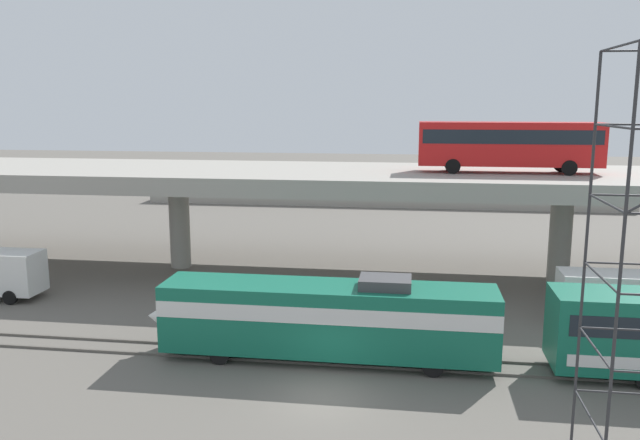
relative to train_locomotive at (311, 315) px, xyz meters
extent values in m
plane|color=#605B54|center=(1.15, -4.00, -2.19)|extent=(260.00, 260.00, 0.00)
cube|color=#59544C|center=(1.15, -0.75, -2.13)|extent=(110.00, 0.12, 0.12)
cube|color=#59544C|center=(1.15, 0.75, -2.13)|extent=(110.00, 0.12, 0.12)
cube|color=#14664C|center=(0.79, 0.00, -0.11)|extent=(15.83, 3.00, 3.20)
cube|color=silver|center=(0.79, 0.00, 0.46)|extent=(15.83, 3.04, 0.77)
cone|color=silver|center=(-7.12, 0.00, -0.43)|extent=(2.16, 2.85, 2.85)
cube|color=black|center=(-5.50, 0.00, 0.78)|extent=(2.16, 2.70, 1.02)
cube|color=#3F3F42|center=(3.49, 0.00, 1.74)|extent=(2.40, 1.80, 0.50)
cylinder|color=black|center=(-4.15, -1.35, -1.71)|extent=(0.96, 0.18, 0.96)
cylinder|color=black|center=(-4.15, 1.35, -1.71)|extent=(0.96, 0.18, 0.96)
cylinder|color=black|center=(5.74, -1.35, -1.71)|extent=(0.96, 0.18, 0.96)
cylinder|color=black|center=(5.74, 1.35, -1.71)|extent=(0.96, 0.18, 0.96)
cylinder|color=black|center=(14.78, 1.35, -1.73)|extent=(0.92, 0.18, 0.92)
cube|color=#9E998E|center=(1.15, 16.00, 4.67)|extent=(96.00, 12.70, 1.21)
cylinder|color=#9E998E|center=(-12.45, 16.00, 0.94)|extent=(1.50, 1.50, 6.26)
cylinder|color=#9E998E|center=(14.75, 16.00, 0.94)|extent=(1.50, 1.50, 6.26)
cube|color=red|center=(10.99, 15.86, 7.23)|extent=(12.00, 2.55, 2.90)
cube|color=black|center=(10.99, 15.86, 7.75)|extent=(11.52, 2.59, 0.93)
cube|color=black|center=(5.04, 15.86, 7.58)|extent=(0.08, 2.30, 1.74)
cylinder|color=black|center=(7.27, 14.65, 5.78)|extent=(1.00, 0.26, 1.00)
cylinder|color=black|center=(7.27, 17.07, 5.78)|extent=(1.00, 0.26, 1.00)
cylinder|color=black|center=(14.71, 14.65, 5.78)|extent=(1.00, 0.26, 1.00)
cylinder|color=black|center=(14.71, 17.07, 5.78)|extent=(1.00, 0.26, 1.00)
cube|color=silver|center=(-20.55, 6.78, -0.45)|extent=(4.60, 2.30, 2.60)
cylinder|color=black|center=(-19.54, 5.68, -1.75)|extent=(0.88, 0.28, 0.88)
cylinder|color=black|center=(-19.54, 7.87, -1.75)|extent=(0.88, 0.28, 0.88)
cube|color=silver|center=(15.09, 6.78, -0.45)|extent=(4.60, 2.30, 2.60)
cylinder|color=black|center=(14.08, 7.87, -1.75)|extent=(0.88, 0.28, 0.88)
cylinder|color=black|center=(14.08, 5.68, -1.75)|extent=(0.88, 0.28, 0.88)
cylinder|color=#2D2D30|center=(10.42, -6.94, 4.69)|extent=(0.10, 0.10, 13.76)
cylinder|color=#2D2D30|center=(10.42, -10.58, 4.69)|extent=(0.10, 0.10, 13.76)
cylinder|color=#2D2D30|center=(12.24, -6.94, 0.10)|extent=(3.65, 0.07, 0.07)
cylinder|color=#2D2D30|center=(10.42, -8.76, 0.10)|extent=(0.07, 3.65, 0.07)
cylinder|color=#2D2D30|center=(12.24, -6.94, 2.40)|extent=(3.65, 0.07, 0.07)
cylinder|color=#2D2D30|center=(10.42, -8.76, 2.40)|extent=(0.07, 3.65, 0.07)
cylinder|color=#2D2D30|center=(10.42, -8.76, 4.69)|extent=(0.07, 3.65, 0.07)
cylinder|color=#2D2D30|center=(10.42, -8.76, 6.98)|extent=(0.07, 3.65, 0.07)
cylinder|color=#2D2D30|center=(10.42, -8.76, 9.28)|extent=(0.07, 3.65, 0.07)
cylinder|color=#2D2D30|center=(10.42, -8.76, 11.57)|extent=(0.07, 3.65, 0.07)
cube|color=#9E998E|center=(1.15, 51.00, -1.34)|extent=(57.04, 10.81, 1.71)
cube|color=#B7B7BC|center=(8.98, 53.13, 0.19)|extent=(4.33, 1.72, 0.70)
cube|color=#1E232B|center=(8.76, 53.13, 0.78)|extent=(1.91, 1.51, 0.48)
cylinder|color=black|center=(10.32, 53.95, -0.16)|extent=(0.64, 0.20, 0.64)
cylinder|color=black|center=(10.32, 52.31, -0.16)|extent=(0.64, 0.20, 0.64)
cylinder|color=black|center=(7.63, 53.95, -0.16)|extent=(0.64, 0.20, 0.64)
cylinder|color=black|center=(7.63, 52.31, -0.16)|extent=(0.64, 0.20, 0.64)
cube|color=#9E998C|center=(-0.25, 51.54, 0.19)|extent=(4.39, 1.83, 0.70)
cube|color=#1E232B|center=(-0.47, 51.54, 0.78)|extent=(1.93, 1.61, 0.48)
cylinder|color=black|center=(1.11, 52.41, -0.16)|extent=(0.64, 0.20, 0.64)
cylinder|color=black|center=(1.11, 50.67, -0.16)|extent=(0.64, 0.20, 0.64)
cylinder|color=black|center=(-1.61, 52.41, -0.16)|extent=(0.64, 0.20, 0.64)
cylinder|color=black|center=(-1.61, 50.67, -0.16)|extent=(0.64, 0.20, 0.64)
cube|color=silver|center=(3.15, 49.40, 0.19)|extent=(4.65, 1.83, 0.70)
cube|color=#1E232B|center=(3.38, 49.40, 0.78)|extent=(2.04, 1.61, 0.48)
cylinder|color=black|center=(1.71, 48.53, -0.16)|extent=(0.64, 0.20, 0.64)
cylinder|color=black|center=(1.71, 50.27, -0.16)|extent=(0.64, 0.20, 0.64)
cylinder|color=black|center=(4.59, 48.53, -0.16)|extent=(0.64, 0.20, 0.64)
cylinder|color=black|center=(4.59, 50.27, -0.16)|extent=(0.64, 0.20, 0.64)
cube|color=#0C4C26|center=(21.42, 53.24, 0.19)|extent=(4.27, 1.89, 0.70)
cube|color=#1E232B|center=(21.64, 53.24, 0.78)|extent=(1.88, 1.67, 0.48)
cylinder|color=black|center=(20.10, 52.34, -0.16)|extent=(0.64, 0.20, 0.64)
cylinder|color=black|center=(20.10, 54.14, -0.16)|extent=(0.64, 0.20, 0.64)
cylinder|color=black|center=(22.75, 52.34, -0.16)|extent=(0.64, 0.20, 0.64)
cylinder|color=black|center=(22.75, 54.14, -0.16)|extent=(0.64, 0.20, 0.64)
cube|color=navy|center=(1.15, 74.00, -2.19)|extent=(140.00, 36.00, 0.01)
camera|label=1|loc=(4.61, -28.92, 9.97)|focal=36.07mm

